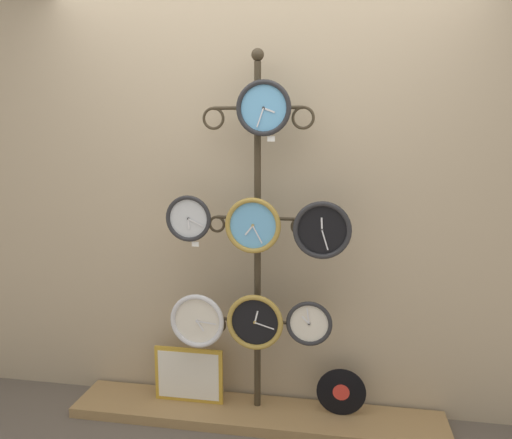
# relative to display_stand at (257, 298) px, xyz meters

# --- Properties ---
(shop_wall) EXTENTS (4.40, 0.04, 2.80)m
(shop_wall) POSITION_rel_display_stand_xyz_m (0.00, 0.16, 0.67)
(shop_wall) COLOR tan
(shop_wall) RESTS_ON ground_plane
(low_shelf) EXTENTS (2.20, 0.36, 0.06)m
(low_shelf) POSITION_rel_display_stand_xyz_m (0.00, -0.06, -0.70)
(low_shelf) COLOR #9E7A4C
(low_shelf) RESTS_ON ground_plane
(display_stand) EXTENTS (0.63, 0.40, 2.13)m
(display_stand) POSITION_rel_display_stand_xyz_m (0.00, 0.00, 0.00)
(display_stand) COLOR #382D1E
(display_stand) RESTS_ON ground_plane
(clock_top_center) EXTENTS (0.30, 0.04, 0.30)m
(clock_top_center) POSITION_rel_display_stand_xyz_m (0.05, -0.09, 1.08)
(clock_top_center) COLOR #60A8DB
(clock_middle_left) EXTENTS (0.26, 0.04, 0.26)m
(clock_middle_left) POSITION_rel_display_stand_xyz_m (-0.38, -0.08, 0.47)
(clock_middle_left) COLOR silver
(clock_middle_center) EXTENTS (0.31, 0.04, 0.31)m
(clock_middle_center) POSITION_rel_display_stand_xyz_m (-0.01, -0.08, 0.44)
(clock_middle_center) COLOR #60A8DB
(clock_middle_right) EXTENTS (0.31, 0.04, 0.31)m
(clock_middle_right) POSITION_rel_display_stand_xyz_m (0.37, -0.11, 0.44)
(clock_middle_right) COLOR black
(clock_bottom_left) EXTENTS (0.32, 0.04, 0.32)m
(clock_bottom_left) POSITION_rel_display_stand_xyz_m (-0.33, -0.11, -0.12)
(clock_bottom_left) COLOR silver
(clock_bottom_center) EXTENTS (0.32, 0.04, 0.32)m
(clock_bottom_center) POSITION_rel_display_stand_xyz_m (0.01, -0.12, -0.10)
(clock_bottom_center) COLOR black
(clock_bottom_right) EXTENTS (0.26, 0.04, 0.26)m
(clock_bottom_right) POSITION_rel_display_stand_xyz_m (0.31, -0.09, -0.10)
(clock_bottom_right) COLOR silver
(vinyl_record) EXTENTS (0.28, 0.01, 0.28)m
(vinyl_record) POSITION_rel_display_stand_xyz_m (0.50, -0.03, -0.53)
(vinyl_record) COLOR black
(vinyl_record) RESTS_ON low_shelf
(picture_frame) EXTENTS (0.42, 0.02, 0.34)m
(picture_frame) POSITION_rel_display_stand_xyz_m (-0.42, -0.03, -0.50)
(picture_frame) COLOR gold
(picture_frame) RESTS_ON low_shelf
(price_tag_upper) EXTENTS (0.04, 0.00, 0.03)m
(price_tag_upper) POSITION_rel_display_stand_xyz_m (0.09, -0.09, 0.92)
(price_tag_upper) COLOR white
(price_tag_mid) EXTENTS (0.04, 0.00, 0.03)m
(price_tag_mid) POSITION_rel_display_stand_xyz_m (-0.34, -0.08, 0.33)
(price_tag_mid) COLOR white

